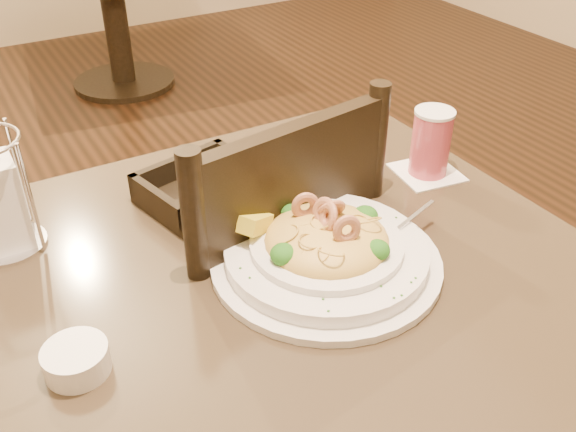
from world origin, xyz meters
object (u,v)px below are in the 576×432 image
dining_chair_near (251,294)px  bread_basket (204,189)px  drink_glass (431,143)px  side_plate (329,185)px  butter_ramekin (76,360)px  main_table (294,371)px  pasta_bowl (326,248)px

dining_chair_near → bread_basket: 0.26m
drink_glass → side_plate: drink_glass is taller
dining_chair_near → bread_basket: dining_chair_near is taller
dining_chair_near → drink_glass: dining_chair_near is taller
bread_basket → butter_ramekin: 0.41m
dining_chair_near → drink_glass: bearing=155.0°
bread_basket → butter_ramekin: bearing=-136.1°
drink_glass → bread_basket: bearing=162.6°
main_table → drink_glass: 0.47m
dining_chair_near → side_plate: dining_chair_near is taller
main_table → butter_ramekin: 0.42m
dining_chair_near → butter_ramekin: size_ratio=11.40×
main_table → drink_glass: size_ratio=7.10×
bread_basket → side_plate: 0.22m
dining_chair_near → drink_glass: 0.45m
drink_glass → butter_ramekin: 0.71m
pasta_bowl → drink_glass: size_ratio=3.03×
main_table → butter_ramekin: (-0.34, -0.04, 0.25)m
pasta_bowl → drink_glass: 0.34m
side_plate → bread_basket: bearing=160.3°
bread_basket → side_plate: size_ratio=1.67×
dining_chair_near → butter_ramekin: dining_chair_near is taller
pasta_bowl → bread_basket: size_ratio=1.68×
dining_chair_near → main_table: bearing=74.0°
dining_chair_near → side_plate: size_ratio=6.81×
drink_glass → butter_ramekin: (-0.69, -0.16, -0.04)m
pasta_bowl → bread_basket: pasta_bowl is taller
dining_chair_near → butter_ramekin: (-0.36, -0.26, 0.24)m
dining_chair_near → side_plate: (0.14, -0.05, 0.23)m
drink_glass → dining_chair_near: bearing=163.9°
bread_basket → side_plate: (0.21, -0.08, -0.02)m
main_table → pasta_bowl: pasta_bowl is taller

